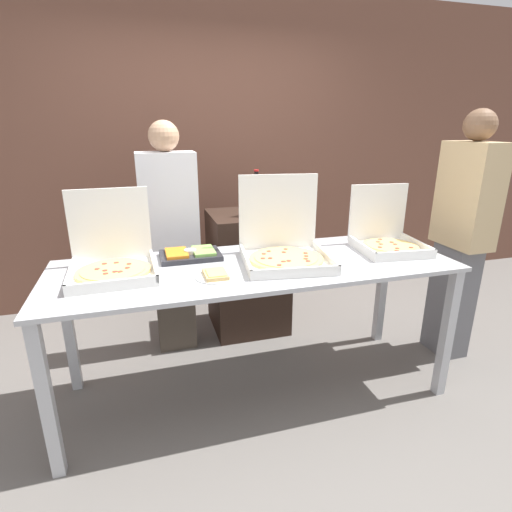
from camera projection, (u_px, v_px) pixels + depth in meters
ground_plane at (256, 389)px, 2.62m from camera, size 16.00×16.00×0.00m
brick_wall_behind at (205, 153)px, 3.73m from camera, size 10.00×0.06×2.80m
buffet_table at (256, 280)px, 2.38m from camera, size 2.35×0.81×0.87m
pizza_box_near_left at (113, 259)px, 2.18m from camera, size 0.46×0.47×0.44m
pizza_box_near_right at (387, 238)px, 2.61m from camera, size 0.44×0.46×0.40m
pizza_box_far_left at (284, 246)px, 2.39m from camera, size 0.56×0.57×0.49m
paper_plate_front_center at (216, 275)px, 2.14m from camera, size 0.22×0.22×0.03m
veggie_tray at (190, 254)px, 2.45m from camera, size 0.37×0.25×0.05m
sideboard_podium at (248, 272)px, 3.31m from camera, size 0.59×0.58×0.98m
soda_bottle at (256, 196)px, 3.04m from camera, size 0.09×0.09×0.35m
soda_can_silver at (270, 207)px, 3.08m from camera, size 0.07×0.07×0.12m
person_guest_cap at (171, 237)px, 2.89m from camera, size 0.40×0.22×1.68m
person_guest_plaid at (462, 235)px, 2.80m from camera, size 0.22×0.40×1.75m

